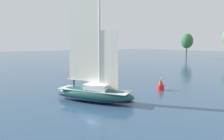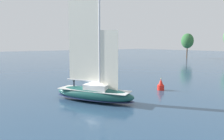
# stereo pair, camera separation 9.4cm
# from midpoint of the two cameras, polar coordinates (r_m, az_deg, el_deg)

# --- Properties ---
(ground_plane) EXTENTS (400.00, 400.00, 0.00)m
(ground_plane) POSITION_cam_midpoint_polar(r_m,az_deg,el_deg) (29.39, -4.84, -8.07)
(ground_plane) COLOR #2D4C6B
(tree_shore_left) EXTENTS (6.14, 6.14, 12.64)m
(tree_shore_left) POSITION_cam_midpoint_polar(r_m,az_deg,el_deg) (118.43, 18.94, 7.19)
(tree_shore_left) COLOR #4C3828
(tree_shore_left) RESTS_ON ground
(sailboat_main) EXTENTS (11.46, 8.32, 15.60)m
(sailboat_main) POSITION_cam_midpoint_polar(r_m,az_deg,el_deg) (29.09, -4.83, -5.77)
(sailboat_main) COLOR #194C47
(sailboat_main) RESTS_ON ground
(sailboat_moored_near_marina) EXTENTS (7.06, 8.14, 11.64)m
(sailboat_moored_near_marina) POSITION_cam_midpoint_polar(r_m,az_deg,el_deg) (61.12, -6.56, 0.52)
(sailboat_moored_near_marina) COLOR navy
(sailboat_moored_near_marina) RESTS_ON ground
(channel_buoy) EXTENTS (1.12, 1.12, 2.03)m
(channel_buoy) POSITION_cam_midpoint_polar(r_m,az_deg,el_deg) (36.65, 12.51, -3.90)
(channel_buoy) COLOR red
(channel_buoy) RESTS_ON ground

